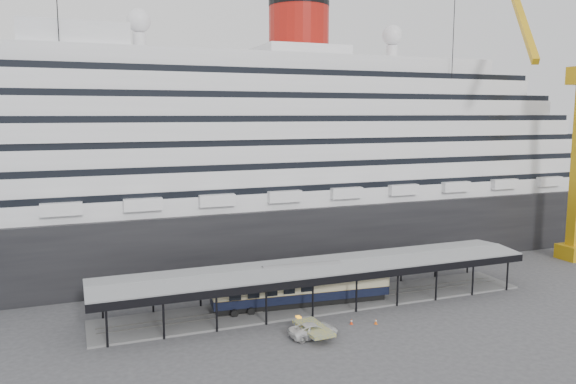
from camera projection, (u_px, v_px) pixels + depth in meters
The scene contains 9 objects.
ground at pixel (338, 317), 66.34m from camera, with size 200.00×200.00×0.00m, color #3B3B3E.
cruise_ship at pixel (254, 147), 93.34m from camera, with size 130.00×30.00×43.90m.
platform_canopy at pixel (321, 286), 70.63m from camera, with size 56.00×9.18×5.30m.
crane_yellow at pixel (574, 138), 90.15m from camera, with size 23.83×18.78×47.60m.
port_truck at pixel (314, 330), 60.46m from camera, with size 2.50×5.42×1.51m, color silver.
pullman_carriage at pixel (302, 286), 69.66m from camera, with size 22.68×4.86×22.10m.
traffic_cone_left at pixel (316, 329), 61.72m from camera, with size 0.46×0.46×0.73m.
traffic_cone_mid at pixel (376, 321), 64.11m from camera, with size 0.41×0.41×0.68m.
traffic_cone_right at pixel (351, 321), 64.09m from camera, with size 0.43×0.43×0.65m.
Camera 1 is at (-28.55, -57.17, 23.93)m, focal length 35.00 mm.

